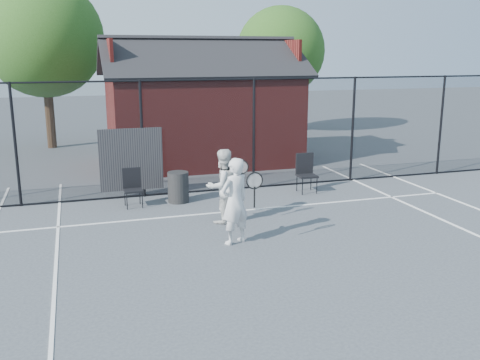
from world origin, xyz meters
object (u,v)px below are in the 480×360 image
object	(u,v)px
clubhouse	(202,115)
waste_bin	(178,187)
player_back	(223,186)
chair_right	(307,174)
player_front	(235,201)
chair_left	(133,189)

from	to	relation	value
clubhouse	waste_bin	bearing A→B (deg)	-110.12
player_back	chair_right	bearing A→B (deg)	32.46
player_front	chair_left	distance (m)	3.57
player_front	waste_bin	bearing A→B (deg)	98.49
chair_left	player_front	bearing A→B (deg)	-65.18
player_front	player_back	size ratio (longest dim) A/B	1.04
chair_left	chair_right	world-z (taller)	chair_right
player_front	chair_right	distance (m)	4.35
clubhouse	chair_right	bearing A→B (deg)	-70.87
chair_left	waste_bin	xyz separation A→B (m)	(1.12, 0.12, -0.07)
chair_right	chair_left	bearing A→B (deg)	-177.68
player_back	chair_right	size ratio (longest dim) A/B	1.61
clubhouse	waste_bin	size ratio (longest dim) A/B	8.49
clubhouse	player_back	size ratio (longest dim) A/B	3.97
chair_left	chair_right	distance (m)	4.58
player_front	chair_right	bearing A→B (deg)	46.86
waste_bin	player_back	bearing A→B (deg)	-71.94
chair_left	waste_bin	distance (m)	1.13
player_back	chair_right	xyz separation A→B (m)	(2.83, 1.80, -0.31)
clubhouse	waste_bin	world-z (taller)	clubhouse
player_back	chair_right	world-z (taller)	player_back
player_front	waste_bin	world-z (taller)	player_front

